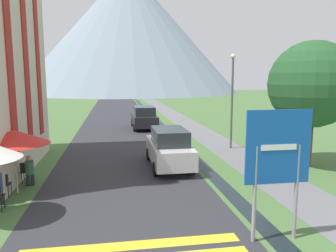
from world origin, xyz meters
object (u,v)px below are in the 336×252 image
(cafe_chair_middle, at_px, (3,183))
(cafe_chair_far_left, at_px, (26,170))
(parked_car_far, at_px, (144,117))
(tree_by_path, at_px, (312,85))
(streetlamp, at_px, (232,94))
(parked_car_near, at_px, (169,148))
(person_seated_far, at_px, (30,169))
(road_sign, at_px, (278,158))
(cafe_umbrella_middle_red, at_px, (14,137))

(cafe_chair_middle, xyz_separation_m, cafe_chair_far_left, (0.38, 1.55, 0.00))
(parked_car_far, relative_size, tree_by_path, 0.79)
(streetlamp, xyz_separation_m, tree_by_path, (2.15, -4.38, 0.60))
(cafe_chair_middle, relative_size, cafe_chair_far_left, 1.00)
(parked_car_near, distance_m, person_seated_far, 6.01)
(parked_car_far, height_order, streetlamp, streetlamp)
(road_sign, relative_size, parked_car_near, 0.76)
(parked_car_far, relative_size, cafe_chair_far_left, 5.38)
(parked_car_near, relative_size, streetlamp, 0.81)
(road_sign, height_order, cafe_chair_far_left, road_sign)
(road_sign, xyz_separation_m, cafe_umbrella_middle_red, (-7.51, 4.79, -0.11))
(parked_car_far, distance_m, cafe_umbrella_middle_red, 15.52)
(cafe_chair_middle, distance_m, person_seated_far, 1.33)
(parked_car_near, distance_m, cafe_chair_far_left, 6.13)
(person_seated_far, xyz_separation_m, streetlamp, (10.01, 5.17, 2.56))
(person_seated_far, bearing_deg, streetlamp, 27.32)
(parked_car_far, height_order, cafe_chair_middle, parked_car_far)
(parked_car_near, distance_m, tree_by_path, 7.12)
(person_seated_far, bearing_deg, cafe_chair_far_left, 120.35)
(road_sign, xyz_separation_m, cafe_chair_middle, (-7.83, 4.36, -1.65))
(parked_car_far, distance_m, person_seated_far, 14.68)
(road_sign, xyz_separation_m, streetlamp, (2.77, 10.71, 1.06))
(road_sign, height_order, tree_by_path, tree_by_path)
(parked_car_near, bearing_deg, parked_car_far, 90.32)
(road_sign, height_order, parked_car_near, road_sign)
(road_sign, height_order, person_seated_far, road_sign)
(road_sign, relative_size, cafe_chair_middle, 3.97)
(road_sign, distance_m, cafe_umbrella_middle_red, 8.90)
(cafe_chair_far_left, bearing_deg, cafe_chair_middle, -117.10)
(parked_car_near, bearing_deg, cafe_chair_far_left, -166.65)
(cafe_chair_middle, height_order, cafe_chair_far_left, same)
(tree_by_path, bearing_deg, cafe_umbrella_middle_red, -172.93)
(cafe_chair_far_left, distance_m, cafe_umbrella_middle_red, 1.90)
(parked_car_far, bearing_deg, cafe_umbrella_middle_red, -112.57)
(cafe_umbrella_middle_red, bearing_deg, streetlamp, 29.96)
(tree_by_path, bearing_deg, cafe_chair_far_left, -178.05)
(cafe_umbrella_middle_red, height_order, tree_by_path, tree_by_path)
(cafe_chair_far_left, bearing_deg, person_seated_far, -73.05)
(cafe_chair_middle, bearing_deg, tree_by_path, 26.40)
(cafe_chair_far_left, distance_m, person_seated_far, 0.45)
(parked_car_near, xyz_separation_m, cafe_chair_far_left, (-5.95, -1.41, -0.40))
(parked_car_near, xyz_separation_m, parked_car_far, (-0.07, 11.76, 0.00))
(parked_car_near, xyz_separation_m, tree_by_path, (6.42, -0.99, 2.91))
(road_sign, relative_size, cafe_umbrella_middle_red, 1.37)
(person_seated_far, bearing_deg, parked_car_near, 17.23)
(streetlamp, bearing_deg, parked_car_far, 117.38)
(cafe_chair_middle, bearing_deg, road_sign, -11.48)
(parked_car_near, relative_size, parked_car_far, 0.97)
(road_sign, bearing_deg, streetlamp, 75.50)
(tree_by_path, bearing_deg, parked_car_far, 116.97)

